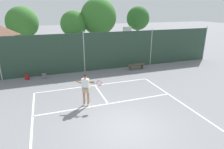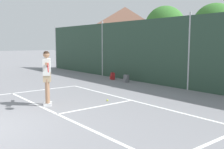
% 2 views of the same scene
% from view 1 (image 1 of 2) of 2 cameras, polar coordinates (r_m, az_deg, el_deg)
% --- Properties ---
extents(ground_plane, '(120.00, 120.00, 0.00)m').
position_cam_1_polar(ground_plane, '(9.43, 3.75, -15.16)').
color(ground_plane, gray).
extents(court_markings, '(8.30, 11.10, 0.01)m').
position_cam_1_polar(court_markings, '(9.93, 2.26, -13.19)').
color(court_markings, white).
rests_on(court_markings, ground).
extents(chainlink_fence, '(26.09, 0.09, 3.47)m').
position_cam_1_polar(chainlink_fence, '(16.84, -8.22, 6.36)').
color(chainlink_fence, '#284233').
rests_on(chainlink_fence, ground).
extents(basketball_hoop, '(0.90, 0.67, 3.55)m').
position_cam_1_polar(basketball_hoop, '(19.71, 4.35, 10.24)').
color(basketball_hoop, '#9E9EA3').
rests_on(basketball_hoop, ground).
extents(treeline_backdrop, '(25.50, 4.54, 6.63)m').
position_cam_1_polar(treeline_backdrop, '(27.60, -14.23, 15.23)').
color(treeline_backdrop, brown).
rests_on(treeline_backdrop, ground).
extents(tennis_player, '(1.33, 0.66, 1.85)m').
position_cam_1_polar(tennis_player, '(10.90, -7.67, -3.71)').
color(tennis_player, silver).
rests_on(tennis_player, ground).
extents(tennis_ball, '(0.07, 0.07, 0.07)m').
position_cam_1_polar(tennis_ball, '(13.26, -6.07, -4.48)').
color(tennis_ball, '#CCE033').
rests_on(tennis_ball, ground).
extents(backpack_red, '(0.33, 0.32, 0.46)m').
position_cam_1_polar(backpack_red, '(16.37, -23.67, -0.80)').
color(backpack_red, maroon).
rests_on(backpack_red, ground).
extents(backpack_grey, '(0.28, 0.25, 0.46)m').
position_cam_1_polar(backpack_grey, '(16.26, -19.34, -0.39)').
color(backpack_grey, slate).
rests_on(backpack_grey, ground).
extents(courtside_bench, '(1.60, 0.36, 0.48)m').
position_cam_1_polar(courtside_bench, '(17.71, 7.18, 2.67)').
color(courtside_bench, brown).
rests_on(courtside_bench, ground).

